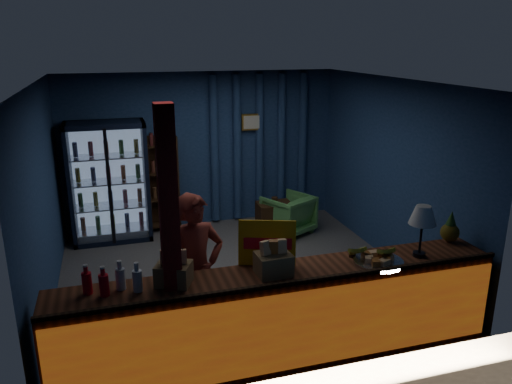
{
  "coord_description": "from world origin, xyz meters",
  "views": [
    {
      "loc": [
        -1.48,
        -5.99,
        3.08
      ],
      "look_at": [
        0.24,
        -0.2,
        1.24
      ],
      "focal_mm": 35.0,
      "sensor_mm": 36.0,
      "label": 1
    }
  ],
  "objects_px": {
    "shopkeeper": "(197,272)",
    "pastry_tray": "(379,260)",
    "green_chair": "(288,214)",
    "table_lamp": "(423,217)"
  },
  "relations": [
    {
      "from": "green_chair",
      "to": "table_lamp",
      "type": "xyz_separation_m",
      "value": [
        0.22,
        -3.26,
        1.05
      ]
    },
    {
      "from": "shopkeeper",
      "to": "table_lamp",
      "type": "bearing_deg",
      "value": -28.3
    },
    {
      "from": "green_chair",
      "to": "table_lamp",
      "type": "bearing_deg",
      "value": 66.65
    },
    {
      "from": "shopkeeper",
      "to": "pastry_tray",
      "type": "xyz_separation_m",
      "value": [
        1.74,
        -0.58,
        0.15
      ]
    },
    {
      "from": "table_lamp",
      "to": "green_chair",
      "type": "bearing_deg",
      "value": 93.91
    },
    {
      "from": "shopkeeper",
      "to": "pastry_tray",
      "type": "distance_m",
      "value": 1.84
    },
    {
      "from": "shopkeeper",
      "to": "green_chair",
      "type": "xyz_separation_m",
      "value": [
        2.0,
        2.7,
        -0.5
      ]
    },
    {
      "from": "table_lamp",
      "to": "pastry_tray",
      "type": "bearing_deg",
      "value": -177.16
    },
    {
      "from": "shopkeeper",
      "to": "green_chair",
      "type": "bearing_deg",
      "value": 39.39
    },
    {
      "from": "shopkeeper",
      "to": "green_chair",
      "type": "distance_m",
      "value": 3.4
    }
  ]
}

